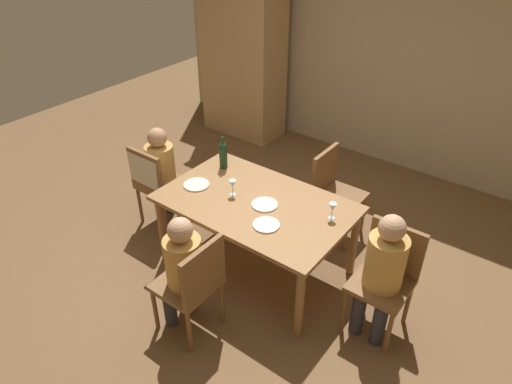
{
  "coord_description": "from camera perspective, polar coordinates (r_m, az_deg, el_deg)",
  "views": [
    {
      "loc": [
        2.01,
        -2.66,
        3.05
      ],
      "look_at": [
        0.0,
        0.0,
        0.85
      ],
      "focal_mm": 32.43,
      "sensor_mm": 36.0,
      "label": 1
    }
  ],
  "objects": [
    {
      "name": "ground_plane",
      "position": [
        4.52,
        -0.0,
        -8.98
      ],
      "size": [
        10.0,
        10.0,
        0.0
      ],
      "primitive_type": "plane",
      "color": "brown"
    },
    {
      "name": "dinner_plate_guest_left",
      "position": [
        4.3,
        -7.35,
        0.91
      ],
      "size": [
        0.24,
        0.24,
        0.01
      ],
      "primitive_type": "cylinder",
      "color": "silver",
      "rests_on": "dining_table"
    },
    {
      "name": "chair_left_end",
      "position": [
        4.78,
        -12.64,
        1.69
      ],
      "size": [
        0.44,
        0.46,
        0.92
      ],
      "color": "brown",
      "rests_on": "ground_plane"
    },
    {
      "name": "dining_table",
      "position": [
        4.1,
        -0.0,
        -2.12
      ],
      "size": [
        1.67,
        1.05,
        0.75
      ],
      "color": "olive",
      "rests_on": "ground_plane"
    },
    {
      "name": "chair_far_right",
      "position": [
        4.69,
        9.52,
        0.51
      ],
      "size": [
        0.44,
        0.44,
        0.92
      ],
      "rotation": [
        0.0,
        0.0,
        -1.57
      ],
      "color": "brown",
      "rests_on": "ground_plane"
    },
    {
      "name": "chair_right_end",
      "position": [
        3.81,
        15.81,
        -9.45
      ],
      "size": [
        0.44,
        0.44,
        0.92
      ],
      "rotation": [
        0.0,
        0.0,
        3.14
      ],
      "color": "brown",
      "rests_on": "ground_plane"
    },
    {
      "name": "dinner_plate_host",
      "position": [
        3.77,
        1.27,
        -4.07
      ],
      "size": [
        0.22,
        0.22,
        0.01
      ],
      "primitive_type": "cylinder",
      "color": "white",
      "rests_on": "dining_table"
    },
    {
      "name": "wine_bottle_tall_green",
      "position": [
        4.49,
        -4.07,
        4.67
      ],
      "size": [
        0.08,
        0.08,
        0.33
      ],
      "color": "#19381E",
      "rests_on": "dining_table"
    },
    {
      "name": "person_man_guest",
      "position": [
        3.61,
        -9.11,
        -9.0
      ],
      "size": [
        0.33,
        0.29,
        1.09
      ],
      "rotation": [
        0.0,
        0.0,
        1.57
      ],
      "color": "#33333D",
      "rests_on": "ground_plane"
    },
    {
      "name": "person_woman_host",
      "position": [
        4.84,
        -11.4,
        2.88
      ],
      "size": [
        0.29,
        0.33,
        1.1
      ],
      "color": "#33333D",
      "rests_on": "ground_plane"
    },
    {
      "name": "armoire_cabinet",
      "position": [
        6.61,
        -1.58,
        16.28
      ],
      "size": [
        1.18,
        0.62,
        2.18
      ],
      "color": "tan",
      "rests_on": "ground_plane"
    },
    {
      "name": "chair_near",
      "position": [
        3.62,
        -7.68,
        -10.93
      ],
      "size": [
        0.44,
        0.44,
        0.92
      ],
      "rotation": [
        0.0,
        0.0,
        1.57
      ],
      "color": "brown",
      "rests_on": "ground_plane"
    },
    {
      "name": "rear_room_partition",
      "position": [
        5.99,
        16.53,
        15.68
      ],
      "size": [
        6.4,
        0.12,
        2.7
      ],
      "primitive_type": "cube",
      "color": "tan",
      "rests_on": "ground_plane"
    },
    {
      "name": "dinner_plate_guest_right",
      "position": [
        4.0,
        1.11,
        -1.54
      ],
      "size": [
        0.23,
        0.23,
        0.01
      ],
      "primitive_type": "cylinder",
      "color": "white",
      "rests_on": "dining_table"
    },
    {
      "name": "person_man_bearded",
      "position": [
        3.65,
        15.37,
        -9.12
      ],
      "size": [
        0.3,
        0.35,
        1.12
      ],
      "rotation": [
        0.0,
        0.0,
        3.14
      ],
      "color": "#33333D",
      "rests_on": "ground_plane"
    },
    {
      "name": "wine_glass_centre",
      "position": [
        4.09,
        -2.91,
        0.93
      ],
      "size": [
        0.07,
        0.07,
        0.15
      ],
      "color": "silver",
      "rests_on": "dining_table"
    },
    {
      "name": "wine_glass_near_left",
      "position": [
        3.84,
        9.42,
        -1.92
      ],
      "size": [
        0.07,
        0.07,
        0.15
      ],
      "color": "silver",
      "rests_on": "dining_table"
    }
  ]
}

